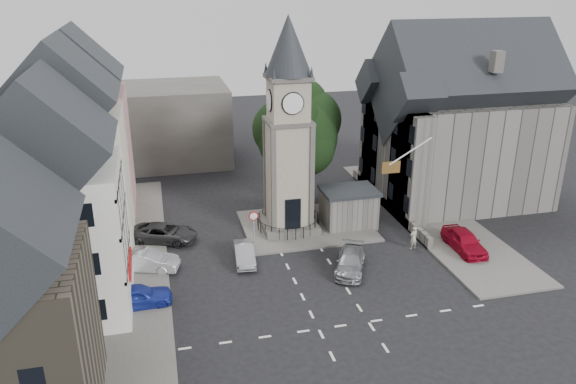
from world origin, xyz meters
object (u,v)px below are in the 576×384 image
object	(u,v)px
clock_tower	(288,129)
car_west_blue	(136,296)
car_east_red	(464,241)
pedestrian	(413,238)
stone_shelter	(349,207)

from	to	relation	value
clock_tower	car_west_blue	xyz separation A→B (m)	(-11.50, -8.69, -7.40)
car_west_blue	car_east_red	size ratio (longest dim) A/B	0.93
clock_tower	car_east_red	size ratio (longest dim) A/B	3.57
car_east_red	pedestrian	world-z (taller)	pedestrian
clock_tower	car_west_blue	distance (m)	16.20
car_west_blue	clock_tower	bearing A→B (deg)	-55.45
stone_shelter	car_west_blue	world-z (taller)	stone_shelter
car_east_red	stone_shelter	bearing A→B (deg)	138.96
clock_tower	stone_shelter	size ratio (longest dim) A/B	3.78
clock_tower	car_west_blue	bearing A→B (deg)	-142.91
clock_tower	pedestrian	bearing A→B (deg)	-34.36
clock_tower	car_west_blue	world-z (taller)	clock_tower
stone_shelter	pedestrian	distance (m)	6.01
clock_tower	car_east_red	bearing A→B (deg)	-30.05
car_west_blue	car_east_red	distance (m)	23.09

